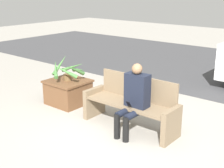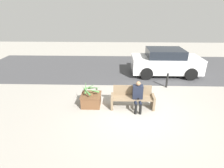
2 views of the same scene
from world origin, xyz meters
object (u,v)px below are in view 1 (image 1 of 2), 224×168
(bench, at_px, (132,104))
(potted_plant, at_px, (68,70))
(person_seated, at_px, (134,96))
(planter_box, at_px, (68,91))

(bench, relative_size, potted_plant, 2.35)
(person_seated, relative_size, planter_box, 1.48)
(person_seated, bearing_deg, planter_box, 172.29)
(potted_plant, bearing_deg, planter_box, -107.85)
(person_seated, bearing_deg, potted_plant, 171.81)
(bench, distance_m, potted_plant, 1.74)
(potted_plant, bearing_deg, person_seated, -8.19)
(bench, bearing_deg, planter_box, 177.57)
(person_seated, xyz_separation_m, planter_box, (-1.89, 0.26, -0.38))
(person_seated, relative_size, potted_plant, 1.61)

